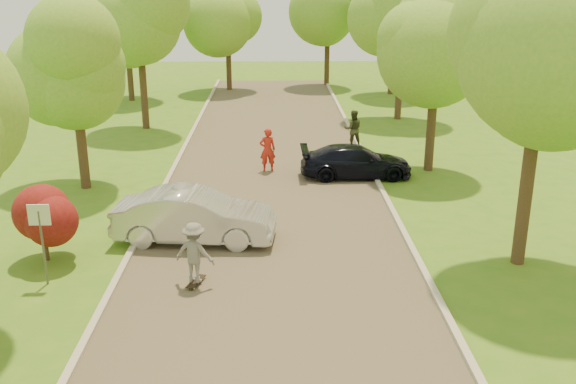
{
  "coord_description": "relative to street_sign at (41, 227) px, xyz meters",
  "views": [
    {
      "loc": [
        0.05,
        -11.08,
        7.52
      ],
      "look_at": [
        0.49,
        7.43,
        1.3
      ],
      "focal_mm": 40.0,
      "sensor_mm": 36.0,
      "label": 1
    }
  ],
  "objects": [
    {
      "name": "road",
      "position": [
        5.8,
        4.0,
        -1.56
      ],
      "size": [
        8.0,
        60.0,
        0.01
      ],
      "primitive_type": "cube",
      "color": "#4C4438",
      "rests_on": "ground"
    },
    {
      "name": "tree_bg_d",
      "position": [
        10.02,
        32.0,
        3.75
      ],
      "size": [
        5.12,
        5.0,
        7.72
      ],
      "color": "#382619",
      "rests_on": "ground"
    },
    {
      "name": "tree_l_midb",
      "position": [
        -1.01,
        8.0,
        3.02
      ],
      "size": [
        4.3,
        4.2,
        6.62
      ],
      "color": "#382619",
      "rests_on": "ground"
    },
    {
      "name": "tree_bg_b",
      "position": [
        14.02,
        28.0,
        3.97
      ],
      "size": [
        5.12,
        5.0,
        7.95
      ],
      "color": "#382619",
      "rests_on": "ground"
    },
    {
      "name": "ground",
      "position": [
        5.8,
        -4.0,
        -1.56
      ],
      "size": [
        100.0,
        100.0,
        0.0
      ],
      "primitive_type": "plane",
      "color": "#3B741B",
      "rests_on": "ground"
    },
    {
      "name": "curb_left",
      "position": [
        1.75,
        4.0,
        -1.5
      ],
      "size": [
        0.18,
        60.0,
        0.12
      ],
      "primitive_type": "cube",
      "color": "#B2AD9E",
      "rests_on": "ground"
    },
    {
      "name": "tree_r_mida",
      "position": [
        12.82,
        1.0,
        3.97
      ],
      "size": [
        5.13,
        5.0,
        7.95
      ],
      "color": "#382619",
      "rests_on": "ground"
    },
    {
      "name": "tree_r_far",
      "position": [
        13.03,
        20.0,
        4.27
      ],
      "size": [
        5.33,
        5.2,
        8.34
      ],
      "color": "#382619",
      "rests_on": "ground"
    },
    {
      "name": "longboard",
      "position": [
        3.84,
        -0.15,
        -1.48
      ],
      "size": [
        0.46,
        0.85,
        0.1
      ],
      "rotation": [
        0.0,
        0.0,
        2.84
      ],
      "color": "black",
      "rests_on": "ground"
    },
    {
      "name": "tree_l_far",
      "position": [
        -0.59,
        18.0,
        3.9
      ],
      "size": [
        4.92,
        4.8,
        7.79
      ],
      "color": "#382619",
      "rests_on": "ground"
    },
    {
      "name": "red_shrub",
      "position": [
        -0.5,
        1.5,
        -0.47
      ],
      "size": [
        1.7,
        1.7,
        1.95
      ],
      "color": "#382619",
      "rests_on": "ground"
    },
    {
      "name": "dark_sedan",
      "position": [
        9.1,
        9.13,
        -0.93
      ],
      "size": [
        4.38,
        1.82,
        1.27
      ],
      "primitive_type": "imported",
      "rotation": [
        0.0,
        0.0,
        1.58
      ],
      "color": "black",
      "rests_on": "ground"
    },
    {
      "name": "tree_r_midb",
      "position": [
        12.4,
        10.0,
        3.32
      ],
      "size": [
        4.51,
        4.4,
        7.01
      ],
      "color": "#382619",
      "rests_on": "ground"
    },
    {
      "name": "person_olive",
      "position": [
        9.54,
        13.76,
        -0.69
      ],
      "size": [
        0.86,
        0.68,
        1.75
      ],
      "primitive_type": "imported",
      "rotation": [
        0.0,
        0.0,
        3.16
      ],
      "color": "#2F3520",
      "rests_on": "ground"
    },
    {
      "name": "street_sign",
      "position": [
        0.0,
        0.0,
        0.0
      ],
      "size": [
        0.55,
        0.06,
        2.17
      ],
      "color": "#59595E",
      "rests_on": "ground"
    },
    {
      "name": "person_striped",
      "position": [
        5.62,
        10.0,
        -0.67
      ],
      "size": [
        0.71,
        0.52,
        1.79
      ],
      "primitive_type": "imported",
      "rotation": [
        0.0,
        0.0,
        3.3
      ],
      "color": "#B3241A",
      "rests_on": "ground"
    },
    {
      "name": "skateboarder",
      "position": [
        3.84,
        -0.15,
        -0.66
      ],
      "size": [
        1.16,
        0.87,
        1.6
      ],
      "primitive_type": "imported",
      "rotation": [
        0.0,
        0.0,
        2.84
      ],
      "color": "slate",
      "rests_on": "longboard"
    },
    {
      "name": "silver_sedan",
      "position": [
        3.5,
        2.77,
        -0.78
      ],
      "size": [
        4.89,
        2.08,
        1.57
      ],
      "primitive_type": "imported",
      "rotation": [
        0.0,
        0.0,
        1.48
      ],
      "color": "#BABABF",
      "rests_on": "ground"
    },
    {
      "name": "tree_bg_c",
      "position": [
        3.01,
        30.0,
        3.46
      ],
      "size": [
        4.92,
        4.8,
        7.33
      ],
      "color": "#382619",
      "rests_on": "ground"
    },
    {
      "name": "tree_bg_a",
      "position": [
        -2.98,
        26.0,
        3.75
      ],
      "size": [
        5.12,
        5.0,
        7.72
      ],
      "color": "#382619",
      "rests_on": "ground"
    },
    {
      "name": "curb_right",
      "position": [
        9.85,
        4.0,
        -1.5
      ],
      "size": [
        0.18,
        60.0,
        0.12
      ],
      "primitive_type": "cube",
      "color": "#B2AD9E",
      "rests_on": "ground"
    }
  ]
}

